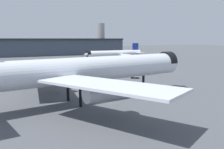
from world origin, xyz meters
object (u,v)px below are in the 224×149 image
at_px(service_truck_front, 52,74).
at_px(traffic_cone_wingtip, 11,83).
at_px(airliner_far_taxiway, 115,54).
at_px(airliner_near_gate, 83,71).
at_px(baggage_tug_wing, 135,76).

distance_m(service_truck_front, traffic_cone_wingtip, 17.10).
xyz_separation_m(airliner_far_taxiway, traffic_cone_wingtip, (-68.63, -60.03, -5.23)).
bearing_deg(service_truck_front, airliner_far_taxiway, 112.50).
xyz_separation_m(airliner_near_gate, traffic_cone_wingtip, (-14.85, 35.65, -7.64)).
distance_m(airliner_far_taxiway, baggage_tug_wing, 72.31).
bearing_deg(service_truck_front, baggage_tug_wing, 40.28).
bearing_deg(traffic_cone_wingtip, service_truck_front, 24.62).
relative_size(airliner_near_gate, airliner_far_taxiway, 1.51).
bearing_deg(airliner_far_taxiway, airliner_near_gate, 56.73).
bearing_deg(baggage_tug_wing, traffic_cone_wingtip, 23.56).
height_order(airliner_near_gate, traffic_cone_wingtip, airliner_near_gate).
distance_m(airliner_near_gate, airliner_far_taxiway, 109.78).
distance_m(airliner_near_gate, service_truck_front, 43.22).
height_order(service_truck_front, traffic_cone_wingtip, service_truck_front).
xyz_separation_m(airliner_near_gate, airliner_far_taxiway, (53.79, 95.67, -2.41)).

